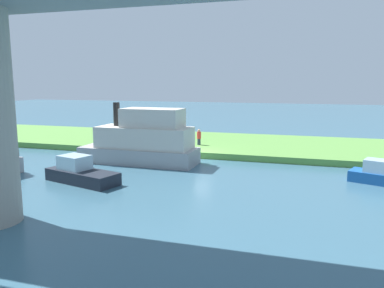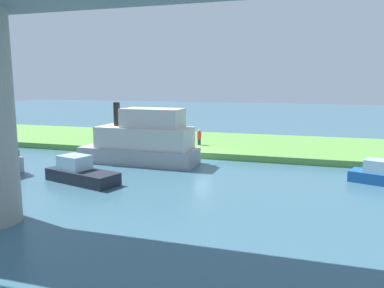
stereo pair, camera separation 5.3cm
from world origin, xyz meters
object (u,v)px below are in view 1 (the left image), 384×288
object	(u,v)px
mooring_post	(163,142)
skiff_small	(80,173)
person_on_bank	(199,137)
houseboat_blue	(142,141)

from	to	relation	value
mooring_post	skiff_small	distance (m)	10.33
person_on_bank	houseboat_blue	world-z (taller)	houseboat_blue
person_on_bank	houseboat_blue	xyz separation A→B (m)	(2.53, 6.29, 0.45)
mooring_post	skiff_small	xyz separation A→B (m)	(1.24, 10.25, -0.37)
houseboat_blue	skiff_small	size ratio (longest dim) A/B	1.73
person_on_bank	skiff_small	bearing A→B (deg)	72.88
person_on_bank	skiff_small	world-z (taller)	person_on_bank
houseboat_blue	mooring_post	bearing A→B (deg)	-89.32
mooring_post	skiff_small	size ratio (longest dim) A/B	0.17
person_on_bank	mooring_post	xyz separation A→B (m)	(2.58, 2.14, -0.27)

